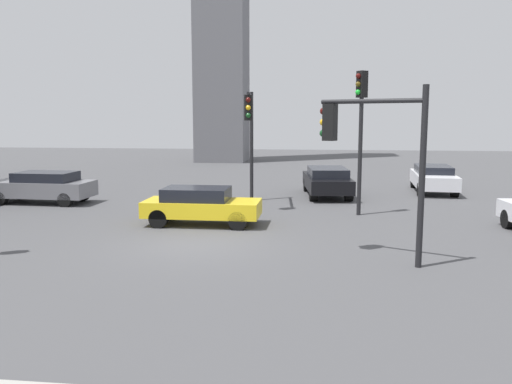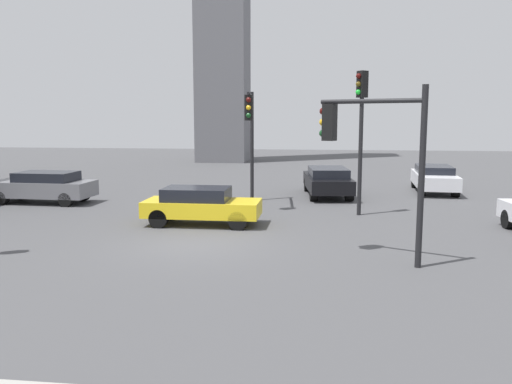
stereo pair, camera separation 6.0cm
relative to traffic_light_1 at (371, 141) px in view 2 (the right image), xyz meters
name	(u,v)px [view 2 (the right image)]	position (x,y,z in m)	size (l,w,h in m)	color
ground_plane	(196,244)	(-5.01, 1.10, -3.18)	(93.92, 93.92, 0.00)	#4C4C4F
traffic_light_1	(371,141)	(0.00, 0.00, 0.00)	(2.65, 1.40, 4.61)	black
traffic_light_2	(361,116)	(0.19, 6.62, 0.66)	(0.48, 0.45, 5.54)	black
traffic_light_3	(250,124)	(-4.29, 8.16, 0.35)	(0.51, 3.31, 4.92)	black
car_0	(434,178)	(4.45, 13.60, -2.45)	(2.20, 4.79, 1.34)	silver
car_1	(44,186)	(-13.57, 7.87, -2.44)	(4.52, 1.98, 1.40)	slate
car_2	(328,181)	(-0.97, 11.50, -2.42)	(2.48, 4.95, 1.40)	black
car_4	(201,205)	(-5.52, 4.03, -2.47)	(4.10, 1.73, 1.33)	yellow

